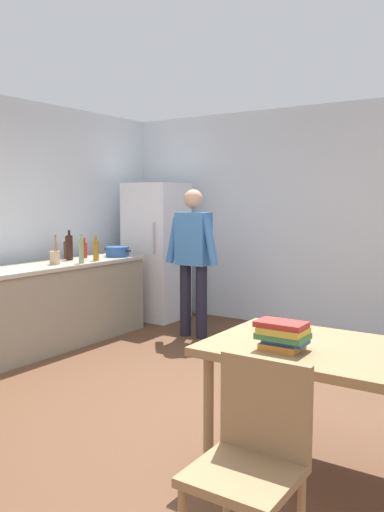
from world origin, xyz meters
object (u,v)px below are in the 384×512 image
(book_stack, at_px, (283,335))
(refrigerator, at_px, (157,251))
(person, at_px, (193,253))
(bottle_wine_dark, at_px, (69,247))
(utensil_jar, at_px, (55,257))
(dining_table, at_px, (331,361))
(bottle_sauce_red, at_px, (85,250))
(cooking_pot, at_px, (118,252))
(bottle_beer_brown, at_px, (66,250))
(chair, at_px, (253,452))
(bottle_vinegar_tall, at_px, (81,251))
(bottle_oil_amber, at_px, (96,250))

(book_stack, bearing_deg, refrigerator, 136.90)
(person, relative_size, bottle_wine_dark, 5.00)
(utensil_jar, bearing_deg, dining_table, -16.26)
(dining_table, height_order, bottle_sauce_red, bottle_sauce_red)
(cooking_pot, xyz_separation_m, bottle_wine_dark, (-0.21, -0.58, 0.09))
(bottle_wine_dark, distance_m, bottle_beer_brown, 0.16)
(bottle_sauce_red, bearing_deg, refrigerator, 78.51)
(utensil_jar, xyz_separation_m, bottle_beer_brown, (-0.31, 0.45, 0.03))
(cooking_pot, height_order, bottle_beer_brown, bottle_beer_brown)
(chair, distance_m, book_stack, 0.86)
(person, relative_size, bottle_vinegar_tall, 5.31)
(refrigerator, xyz_separation_m, bottle_beer_brown, (-0.35, -1.28, 0.11))
(bottle_beer_brown, distance_m, bottle_sauce_red, 0.21)
(refrigerator, bearing_deg, utensil_jar, -91.28)
(dining_table, bearing_deg, refrigerator, 140.71)
(refrigerator, relative_size, person, 1.06)
(person, xyz_separation_m, bottle_oil_amber, (-0.87, -0.68, 0.04))
(bottle_wine_dark, bearing_deg, bottle_beer_brown, 150.24)
(bottle_beer_brown, height_order, bottle_sauce_red, bottle_beer_brown)
(bottle_sauce_red, bearing_deg, person, 25.01)
(refrigerator, relative_size, bottle_vinegar_tall, 5.62)
(chair, distance_m, bottle_sauce_red, 4.38)
(chair, distance_m, bottle_vinegar_tall, 3.88)
(bottle_vinegar_tall, relative_size, bottle_sauce_red, 1.33)
(chair, distance_m, bottle_beer_brown, 4.39)
(utensil_jar, distance_m, bottle_beer_brown, 0.55)
(refrigerator, bearing_deg, bottle_vinegar_tall, -85.33)
(bottle_wine_dark, xyz_separation_m, bottle_oil_amber, (0.29, 0.12, -0.03))
(cooking_pot, bearing_deg, bottle_wine_dark, -110.17)
(cooking_pot, xyz_separation_m, bottle_oil_amber, (0.08, -0.45, 0.06))
(book_stack, bearing_deg, bottle_oil_amber, 151.10)
(utensil_jar, distance_m, bottle_wine_dark, 0.42)
(utensil_jar, relative_size, bottle_wine_dark, 0.94)
(bottle_oil_amber, bearing_deg, book_stack, -28.90)
(dining_table, relative_size, bottle_oil_amber, 5.00)
(bottle_wine_dark, bearing_deg, utensil_jar, -65.22)
(dining_table, bearing_deg, utensil_jar, 163.74)
(dining_table, bearing_deg, book_stack, -139.05)
(refrigerator, height_order, cooking_pot, refrigerator)
(chair, height_order, book_stack, book_stack)
(bottle_vinegar_tall, bearing_deg, bottle_beer_brown, 154.74)
(bottle_oil_amber, relative_size, bottle_sauce_red, 1.17)
(person, bearing_deg, bottle_wine_dark, -145.45)
(refrigerator, relative_size, cooking_pot, 4.50)
(utensil_jar, bearing_deg, bottle_vinegar_tall, 54.97)
(cooking_pot, bearing_deg, refrigerator, 90.07)
(dining_table, relative_size, bottle_sauce_red, 5.83)
(refrigerator, height_order, person, refrigerator)
(bottle_sauce_red, bearing_deg, chair, -36.07)
(dining_table, bearing_deg, bottle_wine_dark, 159.01)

